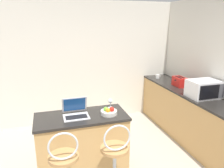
{
  "coord_description": "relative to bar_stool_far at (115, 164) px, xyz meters",
  "views": [
    {
      "loc": [
        -0.71,
        -1.96,
        2.15
      ],
      "look_at": [
        0.44,
        1.83,
        1.03
      ],
      "focal_mm": 35.0,
      "sensor_mm": 36.0,
      "label": 1
    }
  ],
  "objects": [
    {
      "name": "bar_stool_far",
      "position": [
        0.0,
        0.0,
        0.0
      ],
      "size": [
        0.4,
        0.4,
        1.06
      ],
      "color": "silver",
      "rests_on": "ground_plane"
    },
    {
      "name": "breakfast_bar",
      "position": [
        -0.3,
        0.57,
        -0.04
      ],
      "size": [
        1.24,
        0.58,
        0.93
      ],
      "color": "tan",
      "rests_on": "ground_plane"
    },
    {
      "name": "counter_right",
      "position": [
        1.8,
        0.88,
        -0.04
      ],
      "size": [
        0.6,
        3.18,
        0.93
      ],
      "color": "tan",
      "rests_on": "ground_plane"
    },
    {
      "name": "toaster",
      "position": [
        1.8,
        1.44,
        0.52
      ],
      "size": [
        0.2,
        0.29,
        0.19
      ],
      "color": "red",
      "rests_on": "counter_right"
    },
    {
      "name": "microwave",
      "position": [
        1.81,
        0.74,
        0.57
      ],
      "size": [
        0.52,
        0.38,
        0.29
      ],
      "color": "silver",
      "rests_on": "counter_right"
    },
    {
      "name": "mug_white",
      "position": [
        1.69,
        2.13,
        0.47
      ],
      "size": [
        0.11,
        0.09,
        0.09
      ],
      "color": "white",
      "rests_on": "counter_right"
    },
    {
      "name": "laptop",
      "position": [
        -0.37,
        0.6,
        0.49
      ],
      "size": [
        0.34,
        0.3,
        0.24
      ],
      "color": "silver",
      "rests_on": "breakfast_bar"
    },
    {
      "name": "wall_back",
      "position": [
        0.02,
        2.48,
        0.79
      ],
      "size": [
        12.0,
        0.06,
        2.6
      ],
      "color": "silver",
      "rests_on": "ground_plane"
    },
    {
      "name": "fruit_bowl",
      "position": [
        0.07,
        0.51,
        0.47
      ],
      "size": [
        0.22,
        0.22,
        0.11
      ],
      "color": "silver",
      "rests_on": "breakfast_bar"
    },
    {
      "name": "wine_glass_short",
      "position": [
        0.16,
        0.75,
        0.52
      ],
      "size": [
        0.07,
        0.07,
        0.14
      ],
      "color": "silver",
      "rests_on": "breakfast_bar"
    }
  ]
}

